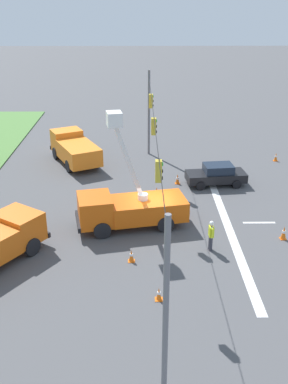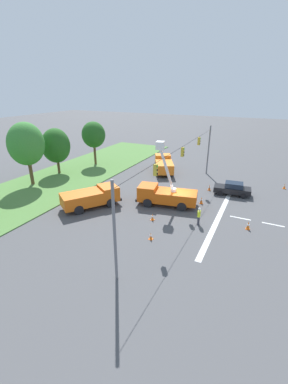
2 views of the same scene
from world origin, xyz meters
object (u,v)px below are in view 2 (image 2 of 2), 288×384
at_px(utility_truck_support_far, 164,164).
at_px(traffic_cone_foreground_right, 285,186).
at_px(sedan_black, 233,189).
at_px(utility_truck_bucket_lift, 165,194).
at_px(traffic_cone_lane_edge_b, 191,192).
at_px(road_worker, 199,215).
at_px(traffic_cone_mid_left, 248,225).
at_px(tree_east, 56,146).
at_px(traffic_cone_lane_edge_a, 152,217).
at_px(traffic_cone_near_bucket, 151,236).
at_px(tree_far_east, 94,135).
at_px(traffic_cone_foreground_left, 209,188).
at_px(tree_centre, 26,144).
at_px(traffic_cone_far_left, 201,200).
at_px(utility_truck_support_near, 91,197).

distance_m(utility_truck_support_far, traffic_cone_foreground_right, 16.82).
bearing_deg(sedan_black, utility_truck_bucket_lift, 135.41).
distance_m(sedan_black, traffic_cone_lane_edge_b, 5.04).
relative_size(road_worker, traffic_cone_mid_left, 2.18).
bearing_deg(tree_east, utility_truck_support_far, -61.26).
bearing_deg(traffic_cone_lane_edge_a, traffic_cone_near_bucket, -158.01).
xyz_separation_m(tree_far_east, traffic_cone_foreground_left, (-3.31, -20.13, -4.68)).
xyz_separation_m(tree_east, road_worker, (-6.20, -23.26, -3.29)).
height_order(tree_centre, traffic_cone_far_left, tree_centre).
bearing_deg(traffic_cone_lane_edge_b, tree_centre, 106.37).
bearing_deg(tree_centre, utility_truck_bucket_lift, -84.19).
bearing_deg(utility_truck_support_near, traffic_cone_lane_edge_b, -47.66).
xyz_separation_m(tree_far_east, traffic_cone_lane_edge_b, (-5.82, -18.49, -4.65)).
height_order(traffic_cone_near_bucket, traffic_cone_lane_edge_b, traffic_cone_lane_edge_b).
height_order(utility_truck_bucket_lift, utility_truck_support_near, utility_truck_bucket_lift).
bearing_deg(utility_truck_support_far, traffic_cone_lane_edge_a, -161.92).
distance_m(traffic_cone_foreground_right, traffic_cone_mid_left, 13.44).
xyz_separation_m(tree_east, traffic_cone_mid_left, (-5.06, -27.63, -3.88)).
xyz_separation_m(utility_truck_bucket_lift, road_worker, (-2.78, -4.54, -0.33)).
relative_size(utility_truck_bucket_lift, sedan_black, 1.58).
relative_size(road_worker, traffic_cone_near_bucket, 2.70).
height_order(tree_centre, traffic_cone_lane_edge_a, tree_centre).
height_order(traffic_cone_lane_edge_a, traffic_cone_lane_edge_b, traffic_cone_lane_edge_b).
height_order(tree_centre, traffic_cone_lane_edge_b, tree_centre).
distance_m(tree_far_east, utility_truck_bucket_lift, 19.73).
bearing_deg(tree_east, utility_truck_bucket_lift, -100.35).
relative_size(utility_truck_bucket_lift, traffic_cone_foreground_right, 9.93).
bearing_deg(utility_truck_support_far, traffic_cone_lane_edge_b, -137.20).
relative_size(utility_truck_support_near, traffic_cone_foreground_right, 9.18).
xyz_separation_m(utility_truck_support_near, traffic_cone_lane_edge_a, (0.11, -7.26, -0.83)).
height_order(road_worker, traffic_cone_near_bucket, road_worker).
bearing_deg(traffic_cone_foreground_right, utility_truck_bucket_lift, 133.29).
relative_size(utility_truck_bucket_lift, traffic_cone_near_bucket, 10.78).
bearing_deg(utility_truck_support_near, traffic_cone_far_left, -60.08).
xyz_separation_m(tree_east, traffic_cone_far_left, (-1.32, -22.30, -3.88)).
distance_m(tree_centre, tree_far_east, 11.92).
height_order(tree_far_east, traffic_cone_mid_left, tree_far_east).
relative_size(utility_truck_bucket_lift, traffic_cone_far_left, 8.71).
xyz_separation_m(tree_far_east, road_worker, (-12.68, -21.20, -4.05)).
bearing_deg(sedan_black, traffic_cone_far_left, 147.59).
bearing_deg(utility_truck_support_far, traffic_cone_near_bucket, -161.21).
height_order(tree_centre, traffic_cone_foreground_left, tree_centre).
relative_size(traffic_cone_foreground_right, traffic_cone_lane_edge_a, 1.02).
bearing_deg(traffic_cone_mid_left, tree_far_east, 65.70).
bearing_deg(traffic_cone_lane_edge_b, utility_truck_support_near, 132.34).
relative_size(tree_centre, traffic_cone_far_left, 10.22).
height_order(utility_truck_bucket_lift, traffic_cone_mid_left, utility_truck_bucket_lift).
height_order(utility_truck_bucket_lift, traffic_cone_lane_edge_b, utility_truck_bucket_lift).
distance_m(utility_truck_support_near, sedan_black, 16.91).
bearing_deg(traffic_cone_mid_left, traffic_cone_foreground_right, -13.79).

